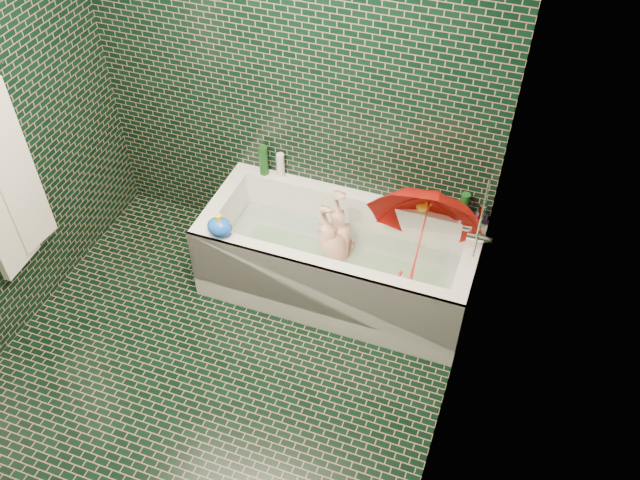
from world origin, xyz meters
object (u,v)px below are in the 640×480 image
(bathtub, at_px, (337,267))
(umbrella, at_px, (421,237))
(child, at_px, (338,256))
(rubber_duck, at_px, (424,206))
(bath_toy, at_px, (220,227))

(bathtub, relative_size, umbrella, 2.50)
(bathtub, height_order, umbrella, umbrella)
(child, distance_m, rubber_duck, 0.62)
(bath_toy, bearing_deg, child, 47.82)
(umbrella, relative_size, rubber_duck, 5.89)
(umbrella, height_order, bath_toy, umbrella)
(bathtub, distance_m, rubber_duck, 0.68)
(bathtub, relative_size, child, 1.98)
(bathtub, height_order, bath_toy, bath_toy)
(child, bearing_deg, umbrella, 111.81)
(bathtub, xyz_separation_m, rubber_duck, (0.45, 0.33, 0.38))
(child, height_order, bath_toy, bath_toy)
(rubber_duck, distance_m, bath_toy, 1.26)
(umbrella, bearing_deg, rubber_duck, 102.40)
(child, distance_m, umbrella, 0.57)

